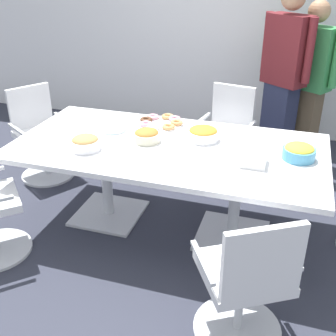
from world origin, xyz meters
TOP-DOWN VIEW (x-y plane):
  - ground_plane at (0.00, 0.00)m, footprint 10.00×10.00m
  - back_wall at (0.00, 2.40)m, footprint 8.00×0.10m
  - conference_table at (0.00, 0.00)m, footprint 2.40×1.20m
  - office_chair_1 at (0.28, 1.09)m, footprint 0.63×0.63m
  - office_chair_2 at (-1.51, 0.51)m, footprint 0.74×0.74m
  - office_chair_4 at (0.77, -0.98)m, footprint 0.74×0.74m
  - person_standing_0 at (0.75, 1.59)m, footprint 0.54×0.44m
  - person_standing_1 at (1.00, 1.74)m, footprint 0.56×0.41m
  - snack_bowl_cookies at (-0.57, -0.26)m, footprint 0.22×0.22m
  - snack_bowl_chips_orange at (0.23, 0.19)m, footprint 0.25×0.25m
  - snack_bowl_pretzels at (-0.18, 0.02)m, footprint 0.21×0.21m
  - snack_bowl_chips_yellow at (0.97, 0.05)m, footprint 0.24×0.24m
  - donut_platter at (-0.19, 0.40)m, footprint 0.38×0.38m
  - plate_stack at (-0.53, 0.15)m, footprint 0.23×0.23m
  - napkin_pile at (0.67, -0.14)m, footprint 0.18×0.18m

SIDE VIEW (x-z plane):
  - ground_plane at x=0.00m, z-range -0.01..0.00m
  - office_chair_1 at x=0.28m, z-range -0.05..0.86m
  - office_chair_2 at x=-1.51m, z-range -0.05..0.86m
  - office_chair_4 at x=0.77m, z-range -0.05..0.86m
  - conference_table at x=0.00m, z-range 0.25..1.00m
  - plate_stack at x=-0.53m, z-range 0.75..0.79m
  - donut_platter at x=-0.19m, z-range 0.75..0.79m
  - napkin_pile at x=0.67m, z-range 0.75..0.83m
  - snack_bowl_pretzels at x=-0.18m, z-range 0.75..0.85m
  - snack_bowl_chips_orange at x=0.23m, z-range 0.75..0.86m
  - snack_bowl_cookies at x=-0.57m, z-range 0.75..0.86m
  - snack_bowl_chips_yellow at x=0.97m, z-range 0.75..0.87m
  - person_standing_1 at x=1.00m, z-range 0.03..1.71m
  - person_standing_0 at x=0.75m, z-range 0.05..1.86m
  - back_wall at x=0.00m, z-range 0.00..2.80m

